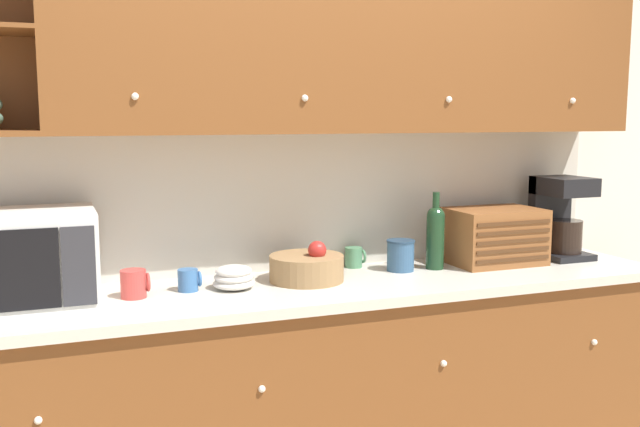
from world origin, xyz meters
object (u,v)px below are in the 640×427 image
at_px(wine_bottle, 435,234).
at_px(coffee_maker, 559,216).
at_px(microwave, 23,259).
at_px(bowl_stack_on_counter, 234,278).
at_px(storage_canister, 401,255).
at_px(mug_patterned_third, 354,257).
at_px(mug_blue_second, 134,284).
at_px(mug, 189,280).
at_px(fruit_basket, 307,267).
at_px(bread_box, 494,236).

bearing_deg(wine_bottle, coffee_maker, 1.93).
bearing_deg(microwave, bowl_stack_on_counter, -1.51).
height_order(storage_canister, coffee_maker, coffee_maker).
bearing_deg(mug_patterned_third, mug_blue_second, -168.26).
distance_m(microwave, mug, 0.60).
height_order(mug_patterned_third, storage_canister, storage_canister).
height_order(mug, fruit_basket, fruit_basket).
xyz_separation_m(microwave, fruit_basket, (1.07, 0.01, -0.11)).
distance_m(storage_canister, coffee_maker, 0.86).
bearing_deg(wine_bottle, bread_box, 1.29).
xyz_separation_m(fruit_basket, wine_bottle, (0.61, 0.02, 0.10)).
relative_size(bowl_stack_on_counter, bread_box, 0.40).
relative_size(microwave, coffee_maker, 1.29).
distance_m(mug_blue_second, coffee_maker, 2.00).
height_order(mug_blue_second, bowl_stack_on_counter, mug_blue_second).
bearing_deg(microwave, mug, 1.04).
bearing_deg(microwave, fruit_basket, 0.39).
height_order(mug, mug_patterned_third, mug_patterned_third).
bearing_deg(microwave, storage_canister, 1.74).
height_order(bread_box, coffee_maker, coffee_maker).
height_order(microwave, mug, microwave).
bearing_deg(mug_blue_second, fruit_basket, 2.28).
bearing_deg(mug_patterned_third, storage_canister, -40.69).
bearing_deg(bread_box, microwave, -178.97).
bearing_deg(fruit_basket, mug_blue_second, -177.72).
relative_size(mug_blue_second, mug_patterned_third, 1.18).
xyz_separation_m(mug, storage_canister, (0.93, 0.04, 0.03)).
bearing_deg(mug_blue_second, microwave, 176.90).
height_order(mug_blue_second, coffee_maker, coffee_maker).
distance_m(microwave, mug_blue_second, 0.40).
xyz_separation_m(bowl_stack_on_counter, mug_patterned_third, (0.60, 0.20, 0.00)).
xyz_separation_m(fruit_basket, storage_canister, (0.45, 0.04, 0.01)).
bearing_deg(storage_canister, wine_bottle, -6.10).
height_order(mug_blue_second, mug_patterned_third, mug_blue_second).
relative_size(fruit_basket, coffee_maker, 0.79).
height_order(mug_blue_second, wine_bottle, wine_bottle).
xyz_separation_m(mug, bread_box, (1.41, 0.03, 0.08)).
xyz_separation_m(bowl_stack_on_counter, storage_canister, (0.76, 0.07, 0.02)).
bearing_deg(bowl_stack_on_counter, wine_bottle, 3.02).
bearing_deg(fruit_basket, mug_patterned_third, 31.40).
relative_size(mug_patterned_third, coffee_maker, 0.23).
xyz_separation_m(mug_patterned_third, storage_canister, (0.16, -0.14, 0.02)).
xyz_separation_m(bowl_stack_on_counter, wine_bottle, (0.92, 0.05, 0.11)).
relative_size(mug, storage_canister, 0.66).
xyz_separation_m(fruit_basket, coffee_maker, (1.30, 0.04, 0.14)).
xyz_separation_m(mug_blue_second, coffee_maker, (1.99, 0.07, 0.14)).
bearing_deg(bowl_stack_on_counter, coffee_maker, 2.55).
distance_m(bowl_stack_on_counter, bread_box, 1.24).
bearing_deg(mug, bread_box, 1.02).
height_order(microwave, bread_box, microwave).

